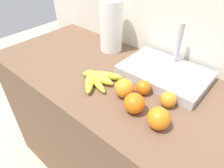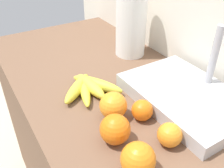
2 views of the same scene
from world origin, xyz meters
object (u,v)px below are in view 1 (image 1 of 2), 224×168
object	(u,v)px
orange_right	(159,118)
orange_far_right	(124,88)
orange_back_left	(134,103)
banana_bunch	(97,78)
orange_back_right	(143,87)
sink_basin	(165,72)
orange_front	(168,99)
paper_towel_roll	(111,26)

from	to	relation	value
orange_right	orange_far_right	xyz separation A→B (m)	(-0.20, 0.06, -0.00)
orange_back_left	orange_right	xyz separation A→B (m)	(0.11, -0.01, 0.00)
banana_bunch	orange_back_right	world-z (taller)	orange_back_right
orange_back_left	orange_far_right	bearing A→B (deg)	151.21
orange_right	sink_basin	xyz separation A→B (m)	(-0.14, 0.30, -0.02)
orange_far_right	sink_basin	bearing A→B (deg)	76.15
orange_front	sink_basin	distance (m)	0.21
banana_bunch	orange_front	distance (m)	0.34
orange_far_right	sink_basin	distance (m)	0.25
orange_back_left	paper_towel_roll	size ratio (longest dim) A/B	0.26
banana_bunch	orange_far_right	size ratio (longest dim) A/B	2.61
orange_far_right	orange_right	bearing A→B (deg)	-15.55
banana_bunch	orange_back_right	size ratio (longest dim) A/B	3.38
paper_towel_roll	banana_bunch	bearing A→B (deg)	-60.25
orange_back_left	paper_towel_roll	world-z (taller)	paper_towel_roll
orange_front	orange_right	world-z (taller)	orange_right
banana_bunch	orange_far_right	xyz separation A→B (m)	(0.16, 0.00, 0.02)
orange_back_left	orange_right	world-z (taller)	same
orange_back_left	orange_far_right	xyz separation A→B (m)	(-0.09, 0.05, 0.00)
paper_towel_roll	orange_back_left	bearing A→B (deg)	-39.07
paper_towel_roll	sink_basin	size ratio (longest dim) A/B	0.79
orange_right	paper_towel_roll	world-z (taller)	paper_towel_roll
orange_back_right	orange_front	bearing A→B (deg)	-0.33
orange_front	orange_back_right	bearing A→B (deg)	179.67
banana_bunch	orange_far_right	bearing A→B (deg)	1.75
orange_right	orange_far_right	bearing A→B (deg)	164.45
orange_back_right	banana_bunch	bearing A→B (deg)	-161.01
banana_bunch	orange_back_left	world-z (taller)	orange_back_left
orange_far_right	orange_back_right	size ratio (longest dim) A/B	1.30
orange_right	sink_basin	size ratio (longest dim) A/B	0.21
paper_towel_roll	sink_basin	world-z (taller)	paper_towel_roll
orange_far_right	paper_towel_roll	xyz separation A→B (m)	(-0.33, 0.29, 0.10)
orange_front	orange_back_right	distance (m)	0.12
banana_bunch	orange_back_left	bearing A→B (deg)	-10.02
banana_bunch	paper_towel_roll	xyz separation A→B (m)	(-0.17, 0.29, 0.12)
orange_back_right	sink_basin	distance (m)	0.17
orange_front	orange_right	distance (m)	0.13
orange_far_right	sink_basin	world-z (taller)	sink_basin
orange_front	paper_towel_roll	xyz separation A→B (m)	(-0.50, 0.22, 0.11)
orange_front	paper_towel_roll	bearing A→B (deg)	156.17
orange_far_right	banana_bunch	bearing A→B (deg)	-178.25
orange_back_left	sink_basin	world-z (taller)	sink_basin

